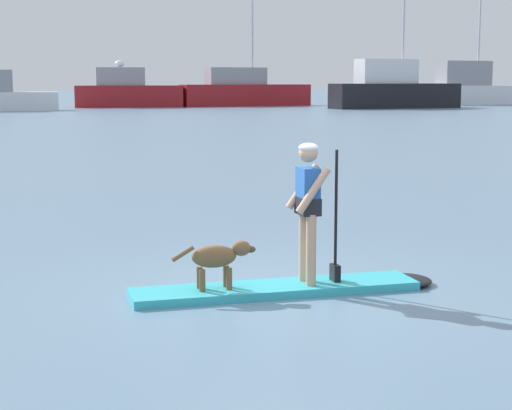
# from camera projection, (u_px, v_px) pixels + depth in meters

# --- Properties ---
(ground_plane) EXTENTS (400.00, 400.00, 0.00)m
(ground_plane) POSITION_uv_depth(u_px,v_px,m) (275.00, 293.00, 9.83)
(ground_plane) COLOR slate
(paddleboard) EXTENTS (3.69, 0.78, 0.10)m
(paddleboard) POSITION_uv_depth(u_px,v_px,m) (294.00, 288.00, 9.88)
(paddleboard) COLOR #33B2BF
(paddleboard) RESTS_ON ground_plane
(person_paddler) EXTENTS (0.61, 0.49, 1.65)m
(person_paddler) POSITION_uv_depth(u_px,v_px,m) (309.00, 202.00, 9.78)
(person_paddler) COLOR tan
(person_paddler) RESTS_ON paddleboard
(dog) EXTENTS (0.99, 0.24, 0.55)m
(dog) POSITION_uv_depth(u_px,v_px,m) (218.00, 258.00, 9.59)
(dog) COLOR brown
(dog) RESTS_ON paddleboard
(moored_boat_far_port) EXTENTS (9.87, 3.27, 4.29)m
(moored_boat_far_port) POSITION_uv_depth(u_px,v_px,m) (127.00, 92.00, 77.82)
(moored_boat_far_port) COLOR maroon
(moored_boat_far_port) RESTS_ON ground_plane
(moored_boat_starboard) EXTENTS (13.13, 4.83, 10.01)m
(moored_boat_starboard) POSITION_uv_depth(u_px,v_px,m) (244.00, 91.00, 81.16)
(moored_boat_starboard) COLOR maroon
(moored_boat_starboard) RESTS_ON ground_plane
(moored_boat_port) EXTENTS (12.48, 4.69, 10.91)m
(moored_boat_port) POSITION_uv_depth(u_px,v_px,m) (393.00, 90.00, 74.68)
(moored_boat_port) COLOR black
(moored_boat_port) RESTS_ON ground_plane
(moored_boat_outer) EXTENTS (13.09, 5.49, 12.58)m
(moored_boat_outer) POSITION_uv_depth(u_px,v_px,m) (469.00, 88.00, 85.85)
(moored_boat_outer) COLOR white
(moored_boat_outer) RESTS_ON ground_plane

